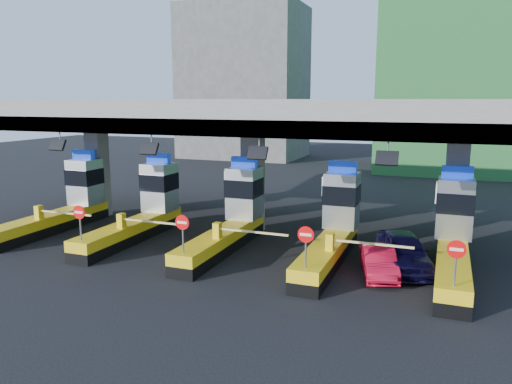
% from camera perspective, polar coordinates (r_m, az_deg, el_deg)
% --- Properties ---
extents(ground, '(120.00, 120.00, 0.00)m').
position_cam_1_polar(ground, '(24.35, -2.93, -6.16)').
color(ground, black).
rests_on(ground, ground).
extents(toll_canopy, '(28.00, 12.09, 7.00)m').
position_cam_1_polar(toll_canopy, '(25.99, -0.47, 8.64)').
color(toll_canopy, slate).
rests_on(toll_canopy, ground).
extents(toll_lane_far_left, '(4.43, 8.00, 4.16)m').
position_cam_1_polar(toll_lane_far_left, '(29.61, -20.72, -1.05)').
color(toll_lane_far_left, black).
rests_on(toll_lane_far_left, ground).
extents(toll_lane_left, '(4.43, 8.00, 4.16)m').
position_cam_1_polar(toll_lane_left, '(26.59, -12.62, -1.87)').
color(toll_lane_left, black).
rests_on(toll_lane_left, ground).
extents(toll_lane_center, '(4.43, 8.00, 4.16)m').
position_cam_1_polar(toll_lane_center, '(24.23, -2.69, -2.82)').
color(toll_lane_center, black).
rests_on(toll_lane_center, ground).
extents(toll_lane_right, '(4.43, 8.00, 4.16)m').
position_cam_1_polar(toll_lane_right, '(22.75, 8.96, -3.83)').
color(toll_lane_right, black).
rests_on(toll_lane_right, ground).
extents(toll_lane_far_right, '(4.43, 8.00, 4.16)m').
position_cam_1_polar(toll_lane_far_right, '(22.31, 21.65, -4.75)').
color(toll_lane_far_right, black).
rests_on(toll_lane_far_right, ground).
extents(bg_building_scaffold, '(18.00, 12.00, 28.00)m').
position_cam_1_polar(bg_building_scaffold, '(53.83, 24.58, 17.09)').
color(bg_building_scaffold, '#1E5926').
rests_on(bg_building_scaffold, ground).
extents(bg_building_concrete, '(14.00, 10.00, 18.00)m').
position_cam_1_polar(bg_building_concrete, '(61.97, -1.37, 12.38)').
color(bg_building_concrete, '#4C4C49').
rests_on(bg_building_concrete, ground).
extents(van, '(3.08, 4.88, 1.55)m').
position_cam_1_polar(van, '(21.77, 16.46, -6.50)').
color(van, black).
rests_on(van, ground).
extents(red_car, '(2.08, 3.76, 1.17)m').
position_cam_1_polar(red_car, '(20.78, 13.83, -7.72)').
color(red_car, red).
rests_on(red_car, ground).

